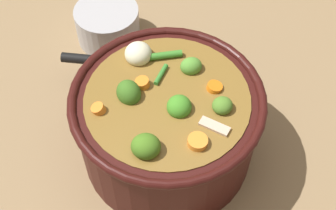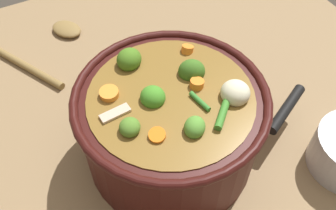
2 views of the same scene
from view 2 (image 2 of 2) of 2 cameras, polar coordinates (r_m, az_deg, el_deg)
The scene contains 3 objects.
ground_plane at distance 0.65m, azimuth 0.36°, elevation -6.93°, with size 1.10×1.10×0.00m, color #8C704C.
cooking_pot at distance 0.59m, azimuth 0.41°, elevation -2.84°, with size 0.29×0.29×0.17m.
wooden_spoon at distance 0.86m, azimuth -17.95°, elevation 8.76°, with size 0.22×0.21×0.02m.
Camera 2 is at (0.17, 0.31, 0.55)m, focal length 40.11 mm.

